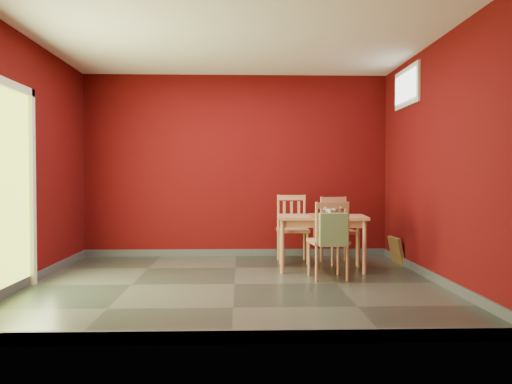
{
  "coord_description": "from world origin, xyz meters",
  "views": [
    {
      "loc": [
        0.07,
        -5.45,
        1.16
      ],
      "look_at": [
        0.25,
        0.45,
        1.0
      ],
      "focal_mm": 35.0,
      "sensor_mm": 36.0,
      "label": 1
    }
  ],
  "objects_px": {
    "chair_far_left": "(292,228)",
    "picture_frame": "(396,250)",
    "chair_near": "(329,239)",
    "tote_bag": "(334,230)",
    "cat": "(331,208)",
    "chair_far_right": "(338,229)",
    "dining_table": "(322,222)"
  },
  "relations": [
    {
      "from": "tote_bag",
      "to": "cat",
      "type": "xyz_separation_m",
      "value": [
        0.11,
        0.76,
        0.2
      ]
    },
    {
      "from": "chair_far_left",
      "to": "chair_near",
      "type": "distance_m",
      "value": 1.25
    },
    {
      "from": "dining_table",
      "to": "tote_bag",
      "type": "distance_m",
      "value": 0.78
    },
    {
      "from": "dining_table",
      "to": "picture_frame",
      "type": "xyz_separation_m",
      "value": [
        1.09,
        0.44,
        -0.42
      ]
    },
    {
      "from": "chair_far_right",
      "to": "cat",
      "type": "bearing_deg",
      "value": -109.35
    },
    {
      "from": "chair_far_right",
      "to": "chair_near",
      "type": "bearing_deg",
      "value": -106.08
    },
    {
      "from": "cat",
      "to": "picture_frame",
      "type": "xyz_separation_m",
      "value": [
        0.98,
        0.46,
        -0.61
      ]
    },
    {
      "from": "dining_table",
      "to": "chair_near",
      "type": "distance_m",
      "value": 0.58
    },
    {
      "from": "picture_frame",
      "to": "dining_table",
      "type": "bearing_deg",
      "value": -158.09
    },
    {
      "from": "dining_table",
      "to": "chair_near",
      "type": "xyz_separation_m",
      "value": [
        -0.01,
        -0.56,
        -0.15
      ]
    },
    {
      "from": "cat",
      "to": "picture_frame",
      "type": "bearing_deg",
      "value": 29.39
    },
    {
      "from": "chair_far_right",
      "to": "cat",
      "type": "relative_size",
      "value": 2.27
    },
    {
      "from": "chair_near",
      "to": "tote_bag",
      "type": "bearing_deg",
      "value": -86.36
    },
    {
      "from": "chair_near",
      "to": "tote_bag",
      "type": "relative_size",
      "value": 2.05
    },
    {
      "from": "chair_near",
      "to": "tote_bag",
      "type": "distance_m",
      "value": 0.26
    },
    {
      "from": "chair_far_right",
      "to": "chair_near",
      "type": "height_order",
      "value": "chair_far_right"
    },
    {
      "from": "cat",
      "to": "picture_frame",
      "type": "height_order",
      "value": "cat"
    },
    {
      "from": "chair_far_left",
      "to": "cat",
      "type": "relative_size",
      "value": 2.33
    },
    {
      "from": "dining_table",
      "to": "tote_bag",
      "type": "relative_size",
      "value": 2.64
    },
    {
      "from": "chair_far_left",
      "to": "cat",
      "type": "distance_m",
      "value": 0.85
    },
    {
      "from": "chair_far_right",
      "to": "picture_frame",
      "type": "bearing_deg",
      "value": -6.84
    },
    {
      "from": "chair_near",
      "to": "picture_frame",
      "type": "bearing_deg",
      "value": 42.31
    },
    {
      "from": "cat",
      "to": "chair_far_right",
      "type": "bearing_deg",
      "value": 74.94
    },
    {
      "from": "chair_far_right",
      "to": "dining_table",
      "type": "bearing_deg",
      "value": -119.92
    },
    {
      "from": "dining_table",
      "to": "chair_far_right",
      "type": "height_order",
      "value": "chair_far_right"
    },
    {
      "from": "chair_far_right",
      "to": "cat",
      "type": "xyz_separation_m",
      "value": [
        -0.19,
        -0.55,
        0.33
      ]
    },
    {
      "from": "chair_far_left",
      "to": "chair_far_right",
      "type": "xyz_separation_m",
      "value": [
        0.61,
        -0.11,
        -0.01
      ]
    },
    {
      "from": "dining_table",
      "to": "chair_far_left",
      "type": "relative_size",
      "value": 1.25
    },
    {
      "from": "chair_far_left",
      "to": "picture_frame",
      "type": "bearing_deg",
      "value": -8.34
    },
    {
      "from": "chair_near",
      "to": "dining_table",
      "type": "bearing_deg",
      "value": 89.07
    },
    {
      "from": "picture_frame",
      "to": "chair_near",
      "type": "bearing_deg",
      "value": -137.69
    },
    {
      "from": "dining_table",
      "to": "chair_far_left",
      "type": "distance_m",
      "value": 0.73
    }
  ]
}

